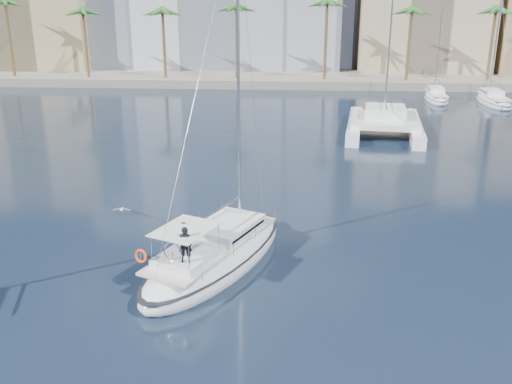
{
  "coord_description": "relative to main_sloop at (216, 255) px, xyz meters",
  "views": [
    {
      "loc": [
        2.19,
        -26.66,
        12.55
      ],
      "look_at": [
        0.23,
        1.5,
        2.83
      ],
      "focal_mm": 40.0,
      "sensor_mm": 36.0,
      "label": 1
    }
  ],
  "objects": [
    {
      "name": "ground",
      "position": [
        1.52,
        1.51,
        -0.53
      ],
      "size": [
        160.0,
        160.0,
        0.0
      ],
      "primitive_type": "plane",
      "color": "black",
      "rests_on": "ground"
    },
    {
      "name": "quay",
      "position": [
        1.52,
        62.51,
        0.07
      ],
      "size": [
        120.0,
        14.0,
        1.2
      ],
      "primitive_type": "cube",
      "color": "gray",
      "rests_on": "ground"
    },
    {
      "name": "building_tan_left",
      "position": [
        -40.48,
        70.51,
        10.47
      ],
      "size": [
        22.0,
        14.0,
        22.0
      ],
      "primitive_type": "cube",
      "color": "tan",
      "rests_on": "ground"
    },
    {
      "name": "building_beige",
      "position": [
        23.52,
        71.51,
        9.47
      ],
      "size": [
        20.0,
        14.0,
        20.0
      ],
      "primitive_type": "cube",
      "color": "tan",
      "rests_on": "ground"
    },
    {
      "name": "palm_left",
      "position": [
        -32.48,
        58.51,
        9.75
      ],
      "size": [
        3.6,
        3.6,
        12.3
      ],
      "color": "brown",
      "rests_on": "ground"
    },
    {
      "name": "palm_centre",
      "position": [
        1.52,
        58.51,
        9.75
      ],
      "size": [
        3.6,
        3.6,
        12.3
      ],
      "color": "brown",
      "rests_on": "ground"
    },
    {
      "name": "main_sloop",
      "position": [
        0.0,
        0.0,
        0.0
      ],
      "size": [
        7.96,
        12.02,
        17.1
      ],
      "rotation": [
        0.0,
        0.0,
        -0.41
      ],
      "color": "white",
      "rests_on": "ground"
    },
    {
      "name": "catamaran",
      "position": [
        12.35,
        29.82,
        0.66
      ],
      "size": [
        8.52,
        14.5,
        19.84
      ],
      "rotation": [
        0.0,
        0.0,
        -0.12
      ],
      "color": "white",
      "rests_on": "ground"
    },
    {
      "name": "seagull",
      "position": [
        -6.59,
        6.3,
        -0.14
      ],
      "size": [
        1.04,
        0.45,
        0.19
      ],
      "color": "silver",
      "rests_on": "ground"
    },
    {
      "name": "moored_yacht_a",
      "position": [
        21.52,
        48.51,
        -0.53
      ],
      "size": [
        3.37,
        9.52,
        11.9
      ],
      "primitive_type": null,
      "rotation": [
        0.0,
        0.0,
        -0.07
      ],
      "color": "white",
      "rests_on": "ground"
    },
    {
      "name": "moored_yacht_b",
      "position": [
        28.02,
        46.51,
        -0.53
      ],
      "size": [
        3.32,
        10.83,
        13.72
      ],
      "primitive_type": null,
      "rotation": [
        0.0,
        0.0,
        -0.02
      ],
      "color": "white",
      "rests_on": "ground"
    }
  ]
}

